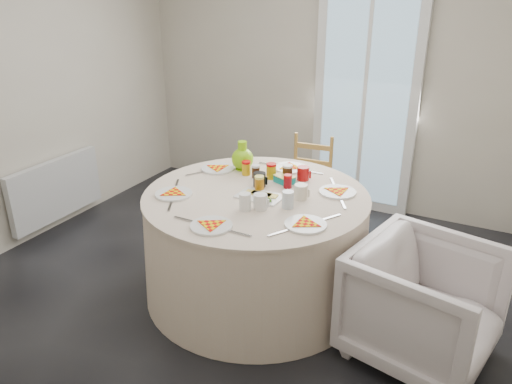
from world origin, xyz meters
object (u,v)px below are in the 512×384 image
at_px(table, 256,246).
at_px(armchair, 425,301).
at_px(wooden_chair, 307,182).
at_px(green_pitcher, 243,159).
at_px(radiator, 56,189).

distance_m(table, armchair, 1.23).
bearing_deg(wooden_chair, green_pitcher, -114.79).
height_order(radiator, wooden_chair, wooden_chair).
relative_size(wooden_chair, green_pitcher, 3.97).
bearing_deg(table, radiator, 177.82).
height_order(radiator, table, table).
height_order(table, armchair, armchair).
distance_m(radiator, wooden_chair, 2.30).
xyz_separation_m(radiator, green_pitcher, (1.80, 0.31, 0.49)).
bearing_deg(wooden_chair, table, -91.77).
bearing_deg(armchair, radiator, 98.06).
relative_size(radiator, wooden_chair, 1.14).
relative_size(table, wooden_chair, 1.85).
xyz_separation_m(table, green_pitcher, (-0.32, 0.39, 0.49)).
distance_m(wooden_chair, armchair, 1.79).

